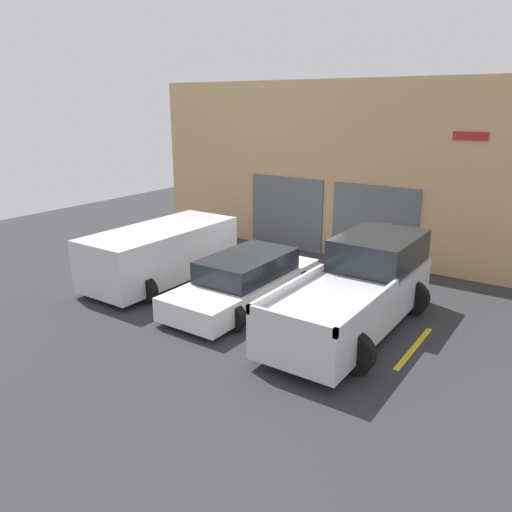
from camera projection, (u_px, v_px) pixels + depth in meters
name	position (u px, v px, depth m)	size (l,w,h in m)	color
ground_plane	(285.00, 281.00, 14.13)	(28.00, 28.00, 0.00)	#2D2D30
shophouse_building	(340.00, 171.00, 15.92)	(14.07, 0.68, 5.53)	tan
pickup_truck	(358.00, 289.00, 11.06)	(2.44, 5.32, 1.88)	silver
sedan_white	(245.00, 281.00, 12.47)	(2.09, 4.63, 1.23)	white
sedan_side	(161.00, 252.00, 13.93)	(2.32, 4.54, 1.54)	silver
parking_stripe_far_left	(128.00, 271.00, 14.95)	(0.12, 2.20, 0.01)	gold
parking_stripe_left	(202.00, 290.00, 13.39)	(0.12, 2.20, 0.01)	gold
parking_stripe_centre	(294.00, 315.00, 11.83)	(0.12, 2.20, 0.01)	gold
parking_stripe_right	(414.00, 348.00, 10.27)	(0.12, 2.20, 0.01)	gold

